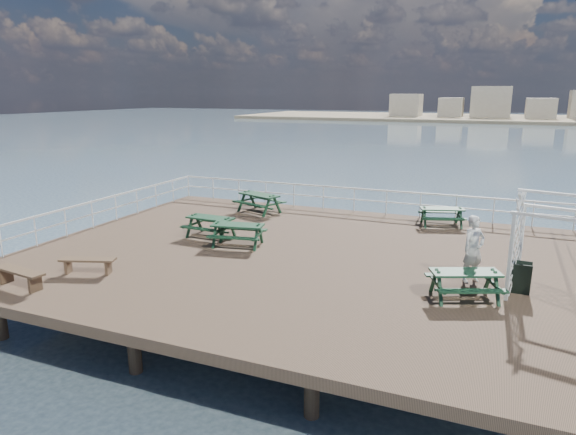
# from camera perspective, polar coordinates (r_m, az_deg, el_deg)

# --- Properties ---
(ground) EXTENTS (18.00, 14.00, 0.30)m
(ground) POSITION_cam_1_polar(r_m,az_deg,el_deg) (17.33, 1.19, -4.51)
(ground) COLOR brown
(ground) RESTS_ON ground
(sea_backdrop) EXTENTS (300.00, 300.00, 9.20)m
(sea_backdrop) POSITION_cam_1_polar(r_m,az_deg,el_deg) (149.64, 25.60, 10.23)
(sea_backdrop) COLOR #3E5268
(sea_backdrop) RESTS_ON ground
(railing) EXTENTS (17.77, 13.76, 1.10)m
(railing) POSITION_cam_1_polar(r_m,az_deg,el_deg) (19.40, 3.80, 0.59)
(railing) COLOR white
(railing) RESTS_ON ground
(picnic_table_a) EXTENTS (1.84, 1.52, 0.86)m
(picnic_table_a) POSITION_cam_1_polar(r_m,az_deg,el_deg) (19.35, -8.61, -0.55)
(picnic_table_a) COLOR #123319
(picnic_table_a) RESTS_ON ground
(picnic_table_b) EXTENTS (2.37, 2.15, 0.95)m
(picnic_table_b) POSITION_cam_1_polar(r_m,az_deg,el_deg) (23.12, -3.23, 2.07)
(picnic_table_b) COLOR #123319
(picnic_table_b) RESTS_ON ground
(picnic_table_c) EXTENTS (2.03, 1.82, 0.83)m
(picnic_table_c) POSITION_cam_1_polar(r_m,az_deg,el_deg) (21.68, 16.72, 0.50)
(picnic_table_c) COLOR #123319
(picnic_table_c) RESTS_ON ground
(picnic_table_d) EXTENTS (2.04, 1.76, 0.88)m
(picnic_table_d) POSITION_cam_1_polar(r_m,az_deg,el_deg) (18.12, -5.62, -1.40)
(picnic_table_d) COLOR #123319
(picnic_table_d) RESTS_ON ground
(picnic_table_e) EXTENTS (2.17, 1.99, 0.86)m
(picnic_table_e) POSITION_cam_1_polar(r_m,az_deg,el_deg) (14.24, 19.08, -6.46)
(picnic_table_e) COLOR #123319
(picnic_table_e) RESTS_ON ground
(flat_bench_near) EXTENTS (1.80, 0.64, 0.50)m
(flat_bench_near) POSITION_cam_1_polar(r_m,az_deg,el_deg) (16.12, -27.66, -5.59)
(flat_bench_near) COLOR brown
(flat_bench_near) RESTS_ON ground
(flat_bench_far) EXTENTS (1.67, 0.91, 0.47)m
(flat_bench_far) POSITION_cam_1_polar(r_m,az_deg,el_deg) (16.44, -21.36, -4.67)
(flat_bench_far) COLOR brown
(flat_bench_far) RESTS_ON ground
(trellis_arbor) EXTENTS (2.52, 1.72, 2.86)m
(trellis_arbor) POSITION_cam_1_polar(r_m,az_deg,el_deg) (14.69, 28.00, -3.75)
(trellis_arbor) COLOR white
(trellis_arbor) RESTS_ON ground
(sandwich_board) EXTENTS (0.56, 0.42, 0.90)m
(sandwich_board) POSITION_cam_1_polar(r_m,az_deg,el_deg) (15.14, 24.37, -6.19)
(sandwich_board) COLOR black
(sandwich_board) RESTS_ON ground
(person) EXTENTS (0.83, 0.82, 1.93)m
(person) POSITION_cam_1_polar(r_m,az_deg,el_deg) (15.44, 19.89, -3.32)
(person) COLOR silver
(person) RESTS_ON ground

